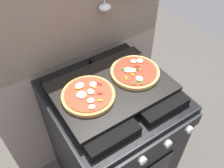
% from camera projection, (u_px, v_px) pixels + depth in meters
% --- Properties ---
extents(kitchen_backsplash, '(1.10, 0.09, 1.55)m').
position_uv_depth(kitchen_backsplash, '(81.00, 67.00, 1.41)').
color(kitchen_backsplash, gray).
rests_on(kitchen_backsplash, ground_plane).
extents(stove, '(0.60, 0.64, 0.90)m').
position_uv_depth(stove, '(112.00, 139.00, 1.45)').
color(stove, black).
rests_on(stove, ground_plane).
extents(baking_tray, '(0.54, 0.38, 0.02)m').
position_uv_depth(baking_tray, '(112.00, 87.00, 1.13)').
color(baking_tray, black).
rests_on(baking_tray, stove).
extents(pizza_left, '(0.24, 0.24, 0.03)m').
position_uv_depth(pizza_left, '(88.00, 95.00, 1.06)').
color(pizza_left, '#C18947').
rests_on(pizza_left, baking_tray).
extents(pizza_right, '(0.24, 0.24, 0.03)m').
position_uv_depth(pizza_right, '(135.00, 72.00, 1.17)').
color(pizza_right, tan).
rests_on(pizza_right, baking_tray).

